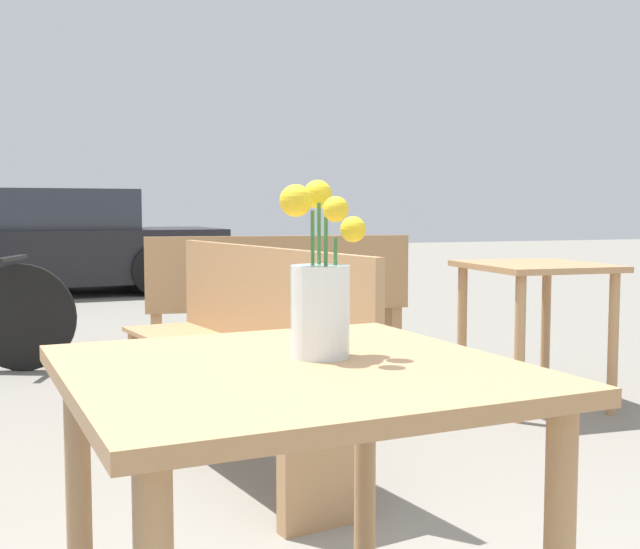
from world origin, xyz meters
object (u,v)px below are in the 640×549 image
(flower_vase, at_px, (320,299))
(bench_near, at_px, (245,345))
(table_front, at_px, (291,430))
(table_back, at_px, (535,291))
(parked_car, at_px, (23,244))
(bench_middle, at_px, (278,304))

(flower_vase, bearing_deg, bench_near, 80.18)
(table_front, distance_m, bench_near, 1.78)
(bench_near, distance_m, table_back, 1.66)
(parked_car, bearing_deg, table_front, -86.59)
(table_front, distance_m, bench_middle, 3.20)
(table_back, bearing_deg, parked_car, 110.90)
(flower_vase, bearing_deg, parked_car, 93.89)
(flower_vase, relative_size, bench_near, 0.20)
(bench_near, xyz_separation_m, table_back, (1.62, 0.38, 0.12))
(table_front, distance_m, table_back, 2.90)
(table_front, xyz_separation_m, bench_near, (0.36, 1.74, -0.15))
(bench_near, height_order, parked_car, parked_car)
(flower_vase, distance_m, table_back, 2.83)
(flower_vase, relative_size, bench_middle, 0.21)
(flower_vase, distance_m, bench_near, 1.76)
(bench_middle, bearing_deg, table_front, -106.41)
(bench_middle, relative_size, table_back, 2.07)
(table_front, height_order, parked_car, parked_car)
(bench_middle, xyz_separation_m, parked_car, (-1.42, 5.59, 0.13))
(bench_middle, bearing_deg, flower_vase, -105.41)
(bench_middle, bearing_deg, parked_car, 104.23)
(flower_vase, height_order, parked_car, parked_car)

